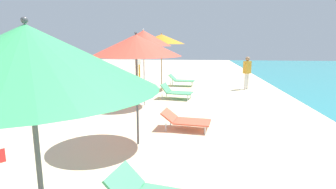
{
  "coord_description": "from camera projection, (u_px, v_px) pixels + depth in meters",
  "views": [
    {
      "loc": [
        2.0,
        5.15,
        2.4
      ],
      "look_at": [
        1.39,
        11.24,
        1.19
      ],
      "focal_mm": 29.15,
      "sensor_mm": 36.0,
      "label": 1
    }
  ],
  "objects": [
    {
      "name": "lounger_farthest_shoreside",
      "position": [
        181.0,
        80.0,
        14.69
      ],
      "size": [
        1.42,
        0.78,
        0.63
      ],
      "rotation": [
        0.0,
        0.0,
        -0.1
      ],
      "color": "#4CA572",
      "rests_on": "ground"
    },
    {
      "name": "person_walking_near",
      "position": [
        138.0,
        62.0,
        18.16
      ],
      "size": [
        0.42,
        0.4,
        1.69
      ],
      "rotation": [
        0.0,
        0.0,
        2.27
      ],
      "color": "orange",
      "rests_on": "ground"
    },
    {
      "name": "umbrella_fifth",
      "position": [
        143.0,
        38.0,
        9.86
      ],
      "size": [
        2.03,
        2.03,
        2.83
      ],
      "color": "silver",
      "rests_on": "ground"
    },
    {
      "name": "lounger_fourth_shoreside",
      "position": [
        185.0,
        120.0,
        7.48
      ],
      "size": [
        1.4,
        0.85,
        0.51
      ],
      "rotation": [
        0.0,
        0.0,
        -0.14
      ],
      "color": "#D8593F",
      "rests_on": "ground"
    },
    {
      "name": "lounger_fifth_shoreside",
      "position": [
        176.0,
        91.0,
        11.43
      ],
      "size": [
        1.38,
        0.94,
        0.63
      ],
      "rotation": [
        0.0,
        0.0,
        -0.2
      ],
      "color": "#4CA572",
      "rests_on": "ground"
    },
    {
      "name": "umbrella_farthest",
      "position": [
        161.0,
        39.0,
        13.32
      ],
      "size": [
        2.29,
        2.29,
        2.78
      ],
      "color": "olive",
      "rests_on": "ground"
    },
    {
      "name": "umbrella_fourth",
      "position": [
        136.0,
        45.0,
        6.02
      ],
      "size": [
        2.02,
        2.02,
        2.6
      ],
      "color": "#4C4C51",
      "rests_on": "ground"
    },
    {
      "name": "person_walking_mid",
      "position": [
        247.0,
        70.0,
        13.5
      ],
      "size": [
        0.42,
        0.4,
        1.64
      ],
      "rotation": [
        0.0,
        0.0,
        5.38
      ],
      "color": "silver",
      "rests_on": "ground"
    },
    {
      "name": "umbrella_third",
      "position": [
        28.0,
        58.0,
        2.33
      ],
      "size": [
        2.26,
        2.26,
        2.6
      ],
      "color": "#4C4C51",
      "rests_on": "ground"
    }
  ]
}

